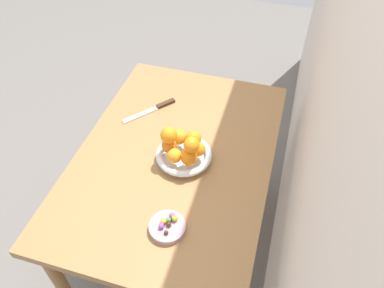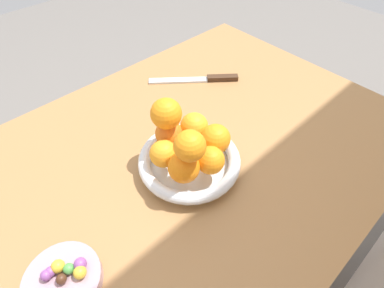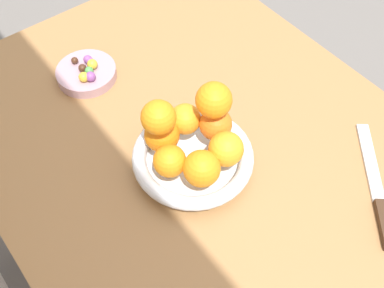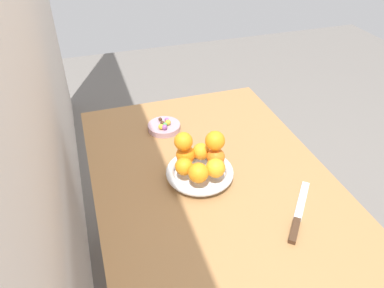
{
  "view_description": "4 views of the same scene",
  "coord_description": "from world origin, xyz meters",
  "px_view_note": "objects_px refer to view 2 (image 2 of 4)",
  "views": [
    {
      "loc": [
        0.94,
        0.35,
        1.84
      ],
      "look_at": [
        -0.0,
        0.07,
        0.82
      ],
      "focal_mm": 35.0,
      "sensor_mm": 36.0,
      "label": 1
    },
    {
      "loc": [
        0.29,
        0.35,
        1.26
      ],
      "look_at": [
        0.03,
        0.07,
        0.85
      ],
      "focal_mm": 28.0,
      "sensor_mm": 36.0,
      "label": 2
    },
    {
      "loc": [
        -0.37,
        0.35,
        1.47
      ],
      "look_at": [
        0.0,
        0.05,
        0.83
      ],
      "focal_mm": 45.0,
      "sensor_mm": 36.0,
      "label": 3
    },
    {
      "loc": [
        -0.85,
        0.35,
        1.54
      ],
      "look_at": [
        0.04,
        0.06,
        0.86
      ],
      "focal_mm": 35.0,
      "sensor_mm": 36.0,
      "label": 4
    }
  ],
  "objects_px": {
    "orange_6": "(166,114)",
    "knife": "(202,79)",
    "candy_ball_4": "(69,269)",
    "candy_ball_7": "(61,279)",
    "orange_5": "(164,154)",
    "candy_ball_3": "(50,272)",
    "orange_4": "(169,134)",
    "orange_7": "(190,146)",
    "orange_3": "(194,126)",
    "orange_1": "(210,160)",
    "candy_ball_5": "(58,266)",
    "orange_2": "(215,139)",
    "candy_ball_2": "(80,272)",
    "fruit_bowl": "(189,161)",
    "orange_0": "(184,167)",
    "candy_dish": "(63,281)",
    "dining_table": "(183,177)",
    "candy_ball_1": "(46,275)",
    "candy_ball_0": "(80,264)"
  },
  "relations": [
    {
      "from": "dining_table",
      "to": "fruit_bowl",
      "type": "relative_size",
      "value": 5.05
    },
    {
      "from": "orange_2",
      "to": "candy_ball_2",
      "type": "distance_m",
      "value": 0.34
    },
    {
      "from": "fruit_bowl",
      "to": "orange_6",
      "type": "relative_size",
      "value": 3.47
    },
    {
      "from": "candy_ball_5",
      "to": "knife",
      "type": "distance_m",
      "value": 0.6
    },
    {
      "from": "orange_0",
      "to": "candy_dish",
      "type": "bearing_deg",
      "value": 1.15
    },
    {
      "from": "dining_table",
      "to": "orange_7",
      "type": "relative_size",
      "value": 18.72
    },
    {
      "from": "dining_table",
      "to": "orange_3",
      "type": "distance_m",
      "value": 0.16
    },
    {
      "from": "fruit_bowl",
      "to": "candy_ball_1",
      "type": "height_order",
      "value": "same"
    },
    {
      "from": "orange_6",
      "to": "knife",
      "type": "distance_m",
      "value": 0.33
    },
    {
      "from": "fruit_bowl",
      "to": "candy_ball_5",
      "type": "bearing_deg",
      "value": 4.5
    },
    {
      "from": "orange_5",
      "to": "orange_6",
      "type": "xyz_separation_m",
      "value": [
        -0.04,
        -0.03,
        0.06
      ]
    },
    {
      "from": "orange_3",
      "to": "orange_7",
      "type": "bearing_deg",
      "value": 42.77
    },
    {
      "from": "orange_4",
      "to": "orange_3",
      "type": "bearing_deg",
      "value": 158.37
    },
    {
      "from": "orange_2",
      "to": "orange_6",
      "type": "bearing_deg",
      "value": -49.48
    },
    {
      "from": "fruit_bowl",
      "to": "candy_ball_4",
      "type": "xyz_separation_m",
      "value": [
        0.3,
        0.04,
        0.01
      ]
    },
    {
      "from": "orange_4",
      "to": "candy_ball_7",
      "type": "bearing_deg",
      "value": 18.24
    },
    {
      "from": "orange_0",
      "to": "orange_6",
      "type": "relative_size",
      "value": 0.99
    },
    {
      "from": "knife",
      "to": "orange_7",
      "type": "bearing_deg",
      "value": 42.4
    },
    {
      "from": "orange_1",
      "to": "orange_5",
      "type": "distance_m",
      "value": 0.09
    },
    {
      "from": "orange_3",
      "to": "orange_5",
      "type": "bearing_deg",
      "value": 8.03
    },
    {
      "from": "candy_dish",
      "to": "candy_ball_3",
      "type": "bearing_deg",
      "value": -65.82
    },
    {
      "from": "orange_4",
      "to": "orange_5",
      "type": "xyz_separation_m",
      "value": [
        0.04,
        0.03,
        -0.0
      ]
    },
    {
      "from": "dining_table",
      "to": "candy_dish",
      "type": "bearing_deg",
      "value": 13.88
    },
    {
      "from": "orange_6",
      "to": "candy_ball_3",
      "type": "height_order",
      "value": "orange_6"
    },
    {
      "from": "orange_0",
      "to": "candy_ball_4",
      "type": "height_order",
      "value": "orange_0"
    },
    {
      "from": "orange_1",
      "to": "orange_7",
      "type": "bearing_deg",
      "value": -15.66
    },
    {
      "from": "candy_ball_0",
      "to": "candy_ball_2",
      "type": "xyz_separation_m",
      "value": [
        0.01,
        0.01,
        0.0
      ]
    },
    {
      "from": "orange_5",
      "to": "candy_ball_3",
      "type": "distance_m",
      "value": 0.28
    },
    {
      "from": "orange_5",
      "to": "candy_ball_0",
      "type": "xyz_separation_m",
      "value": [
        0.23,
        0.07,
        -0.04
      ]
    },
    {
      "from": "orange_4",
      "to": "candy_ball_1",
      "type": "xyz_separation_m",
      "value": [
        0.32,
        0.08,
        -0.04
      ]
    },
    {
      "from": "orange_2",
      "to": "orange_5",
      "type": "distance_m",
      "value": 0.11
    },
    {
      "from": "candy_ball_2",
      "to": "candy_ball_3",
      "type": "distance_m",
      "value": 0.05
    },
    {
      "from": "orange_2",
      "to": "candy_ball_0",
      "type": "relative_size",
      "value": 3.03
    },
    {
      "from": "orange_0",
      "to": "orange_4",
      "type": "height_order",
      "value": "orange_0"
    },
    {
      "from": "candy_ball_2",
      "to": "orange_4",
      "type": "bearing_deg",
      "value": -158.08
    },
    {
      "from": "candy_ball_4",
      "to": "candy_ball_7",
      "type": "height_order",
      "value": "candy_ball_4"
    },
    {
      "from": "orange_5",
      "to": "candy_ball_3",
      "type": "height_order",
      "value": "orange_5"
    },
    {
      "from": "candy_ball_2",
      "to": "orange_2",
      "type": "bearing_deg",
      "value": -174.29
    },
    {
      "from": "candy_ball_4",
      "to": "candy_ball_5",
      "type": "height_order",
      "value": "candy_ball_5"
    },
    {
      "from": "candy_dish",
      "to": "knife",
      "type": "distance_m",
      "value": 0.61
    },
    {
      "from": "orange_7",
      "to": "candy_ball_0",
      "type": "bearing_deg",
      "value": 0.65
    },
    {
      "from": "orange_4",
      "to": "candy_ball_7",
      "type": "distance_m",
      "value": 0.32
    },
    {
      "from": "orange_4",
      "to": "orange_7",
      "type": "relative_size",
      "value": 1.0
    },
    {
      "from": "candy_ball_7",
      "to": "knife",
      "type": "xyz_separation_m",
      "value": [
        -0.56,
        -0.26,
        -0.03
      ]
    },
    {
      "from": "orange_0",
      "to": "candy_ball_3",
      "type": "relative_size",
      "value": 3.66
    },
    {
      "from": "orange_5",
      "to": "candy_ball_2",
      "type": "distance_m",
      "value": 0.25
    },
    {
      "from": "candy_dish",
      "to": "orange_1",
      "type": "height_order",
      "value": "orange_1"
    },
    {
      "from": "candy_ball_1",
      "to": "candy_ball_5",
      "type": "relative_size",
      "value": 0.82
    },
    {
      "from": "candy_dish",
      "to": "orange_1",
      "type": "bearing_deg",
      "value": 177.23
    },
    {
      "from": "dining_table",
      "to": "orange_1",
      "type": "height_order",
      "value": "orange_1"
    }
  ]
}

